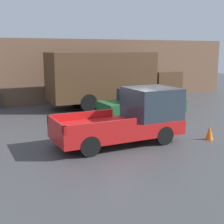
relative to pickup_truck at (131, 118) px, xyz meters
name	(u,v)px	position (x,y,z in m)	size (l,w,h in m)	color
ground_plane	(137,135)	(0.68, 0.70, -0.98)	(60.00, 60.00, 0.00)	#3D3D3F
building_wall	(66,71)	(0.68, 10.34, 1.21)	(28.00, 0.15, 4.36)	brown
pickup_truck	(131,118)	(0.00, 0.00, 0.00)	(5.02, 2.09, 2.13)	red
car	(143,103)	(2.79, 3.64, -0.17)	(4.61, 1.89, 1.59)	#1E592D
delivery_truck	(111,77)	(2.84, 7.66, 0.89)	(9.00, 2.46, 3.47)	#4C331E
traffic_cone	(210,133)	(3.03, -1.19, -0.68)	(0.32, 0.32, 0.58)	orange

